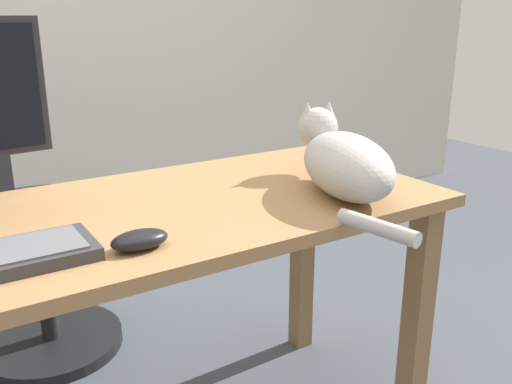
% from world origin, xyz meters
% --- Properties ---
extents(desk, '(1.61, 0.63, 0.70)m').
position_xyz_m(desk, '(0.00, 0.00, 0.60)').
color(desk, '#9E7247').
rests_on(desk, ground_plane).
extents(office_chair, '(0.51, 0.48, 0.93)m').
position_xyz_m(office_chair, '(-0.06, 0.69, 0.41)').
color(office_chair, black).
rests_on(office_chair, ground_plane).
extents(cat, '(0.30, 0.58, 0.20)m').
position_xyz_m(cat, '(0.56, -0.14, 0.78)').
color(cat, '#B2ADA8').
rests_on(cat, desk).
extents(computer_mouse, '(0.11, 0.06, 0.04)m').
position_xyz_m(computer_mouse, '(0.01, -0.20, 0.72)').
color(computer_mouse, black).
rests_on(computer_mouse, desk).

